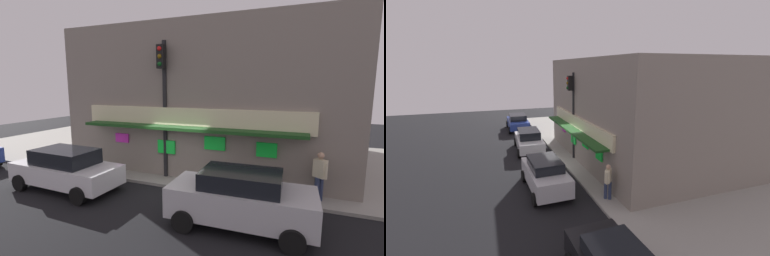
% 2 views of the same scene
% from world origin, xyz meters
% --- Properties ---
extents(ground_plane, '(49.19, 49.19, 0.00)m').
position_xyz_m(ground_plane, '(0.00, 0.00, 0.00)').
color(ground_plane, black).
extents(sidewalk, '(32.79, 10.79, 0.12)m').
position_xyz_m(sidewalk, '(0.00, 5.39, 0.06)').
color(sidewalk, gray).
rests_on(sidewalk, ground_plane).
extents(corner_building, '(12.91, 10.67, 6.64)m').
position_xyz_m(corner_building, '(0.27, 5.90, 3.44)').
color(corner_building, gray).
rests_on(corner_building, sidewalk).
extents(traffic_light, '(0.32, 0.58, 5.78)m').
position_xyz_m(traffic_light, '(-0.79, 0.89, 3.79)').
color(traffic_light, black).
rests_on(traffic_light, sidewalk).
extents(fire_hydrant, '(0.47, 0.23, 0.81)m').
position_xyz_m(fire_hydrant, '(-2.31, 1.39, 0.51)').
color(fire_hydrant, gold).
rests_on(fire_hydrant, sidewalk).
extents(trash_can, '(0.44, 0.44, 0.92)m').
position_xyz_m(trash_can, '(2.50, 1.44, 0.58)').
color(trash_can, '#2D2D2D').
rests_on(trash_can, sidewalk).
extents(pedestrian, '(0.49, 0.45, 1.72)m').
position_xyz_m(pedestrian, '(5.30, 0.61, 1.07)').
color(pedestrian, navy).
rests_on(pedestrian, sidewalk).
extents(potted_plant_by_doorway, '(0.73, 0.73, 1.01)m').
position_xyz_m(potted_plant_by_doorway, '(-2.45, 2.78, 0.69)').
color(potted_plant_by_doorway, '#59595B').
rests_on(potted_plant_by_doorway, sidewalk).
extents(parked_car_silver, '(4.15, 2.06, 1.68)m').
position_xyz_m(parked_car_silver, '(3.12, -1.90, 0.87)').
color(parked_car_silver, '#B7B7BC').
rests_on(parked_car_silver, ground_plane).
extents(parked_car_white, '(4.45, 2.16, 1.61)m').
position_xyz_m(parked_car_white, '(-3.83, -1.59, 0.83)').
color(parked_car_white, silver).
rests_on(parked_car_white, ground_plane).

